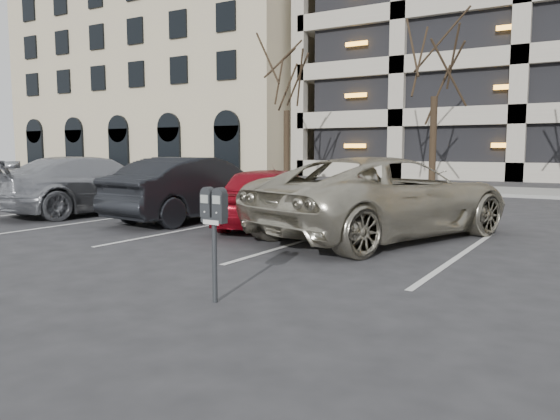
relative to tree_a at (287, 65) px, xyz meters
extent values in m
plane|color=#28282B|center=(10.00, -16.00, -5.65)|extent=(140.00, 140.00, 0.00)
cube|color=gray|center=(10.00, 0.00, -5.59)|extent=(80.00, 4.00, 0.12)
cube|color=silver|center=(0.20, -13.70, -5.65)|extent=(0.10, 5.20, 0.00)
cube|color=silver|center=(3.00, -13.70, -5.65)|extent=(0.10, 5.20, 0.00)
cube|color=silver|center=(5.80, -13.70, -5.65)|extent=(0.10, 5.20, 0.00)
cube|color=silver|center=(8.60, -13.70, -5.65)|extent=(0.10, 5.20, 0.00)
cube|color=silver|center=(11.40, -13.70, -5.65)|extent=(0.10, 5.20, 0.00)
cube|color=tan|center=(-18.00, 14.00, 1.85)|extent=(26.00, 16.00, 15.00)
cylinder|color=black|center=(0.00, 0.00, -3.89)|extent=(0.28, 0.28, 3.52)
cylinder|color=black|center=(7.00, 0.00, -3.74)|extent=(0.28, 0.28, 3.83)
cylinder|color=black|center=(9.72, -17.88, -5.20)|extent=(0.06, 0.06, 0.90)
cube|color=black|center=(9.72, -17.88, -4.73)|extent=(0.30, 0.11, 0.06)
cube|color=silver|center=(9.72, -17.94, -4.75)|extent=(0.22, 0.02, 0.05)
cube|color=gray|center=(9.63, -17.94, -4.50)|extent=(0.11, 0.01, 0.09)
cube|color=gray|center=(9.80, -17.95, -4.50)|extent=(0.11, 0.01, 0.09)
imported|color=#BBB49F|center=(9.70, -12.64, -4.88)|extent=(4.29, 6.11, 1.55)
cube|color=#EB5F04|center=(9.35, -13.61, -4.10)|extent=(0.10, 0.20, 0.01)
imported|color=maroon|center=(7.12, -12.60, -4.98)|extent=(2.50, 4.23, 1.35)
imported|color=black|center=(4.94, -12.52, -4.90)|extent=(2.10, 4.71, 1.50)
imported|color=#A3A6AB|center=(1.71, -12.83, -4.90)|extent=(3.03, 5.48, 1.50)
camera|label=1|loc=(13.41, -22.54, -3.97)|focal=35.00mm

